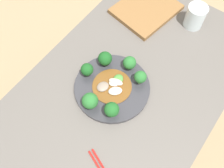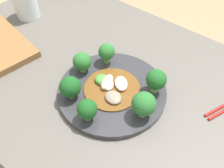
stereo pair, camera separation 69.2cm
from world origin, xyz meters
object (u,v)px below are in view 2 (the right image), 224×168
(plate, at_px, (112,91))
(broccoli_east, at_px, (82,62))
(broccoli_southwest, at_px, (156,80))
(broccoli_west, at_px, (144,104))
(broccoli_north, at_px, (86,108))
(stirfry_center, at_px, (111,86))
(broccoli_northeast, at_px, (70,87))
(drinking_glass, at_px, (25,3))
(broccoli_southeast, at_px, (107,52))

(plate, distance_m, broccoli_east, 0.11)
(broccoli_southwest, bearing_deg, broccoli_west, 102.28)
(broccoli_north, xyz_separation_m, broccoli_west, (-0.10, -0.09, 0.00))
(broccoli_east, height_order, stirfry_center, broccoli_east)
(broccoli_northeast, distance_m, broccoli_west, 0.18)
(broccoli_northeast, bearing_deg, drinking_glass, -24.45)
(broccoli_southwest, xyz_separation_m, broccoli_north, (0.08, 0.17, -0.01))
(stirfry_center, xyz_separation_m, drinking_glass, (0.44, -0.09, 0.03))
(broccoli_northeast, bearing_deg, stirfry_center, -126.68)
(broccoli_southwest, bearing_deg, broccoli_east, 17.10)
(plate, bearing_deg, broccoli_north, 93.73)
(broccoli_west, distance_m, stirfry_center, 0.11)
(broccoli_southeast, distance_m, stirfry_center, 0.10)
(broccoli_northeast, distance_m, broccoli_east, 0.09)
(broccoli_west, bearing_deg, drinking_glass, -11.24)
(broccoli_southwest, distance_m, broccoli_southeast, 0.16)
(broccoli_southeast, xyz_separation_m, broccoli_west, (-0.18, 0.09, 0.00))
(broccoli_southwest, bearing_deg, plate, 35.72)
(broccoli_southeast, height_order, stirfry_center, broccoli_southeast)
(plate, xyz_separation_m, drinking_glass, (0.45, -0.09, 0.04))
(broccoli_southeast, relative_size, drinking_glass, 0.62)
(broccoli_southeast, height_order, drinking_glass, drinking_glass)
(stirfry_center, relative_size, drinking_glass, 1.47)
(plate, relative_size, stirfry_center, 1.93)
(broccoli_northeast, height_order, drinking_glass, drinking_glass)
(broccoli_southeast, bearing_deg, stirfry_center, 135.74)
(broccoli_north, height_order, drinking_glass, drinking_glass)
(broccoli_west, xyz_separation_m, stirfry_center, (0.11, -0.02, -0.03))
(broccoli_east, bearing_deg, broccoli_north, 135.91)
(broccoli_east, relative_size, stirfry_center, 0.40)
(plate, height_order, drinking_glass, drinking_glass)
(broccoli_southwest, relative_size, broccoli_east, 1.17)
(broccoli_northeast, bearing_deg, broccoli_southeast, -86.20)
(stirfry_center, distance_m, drinking_glass, 0.45)
(broccoli_northeast, relative_size, broccoli_southeast, 1.00)
(broccoli_southeast, xyz_separation_m, stirfry_center, (-0.07, 0.07, -0.03))
(broccoli_north, xyz_separation_m, drinking_glass, (0.45, -0.20, 0.00))
(broccoli_west, xyz_separation_m, drinking_glass, (0.55, -0.11, -0.00))
(broccoli_north, distance_m, broccoli_west, 0.13)
(stirfry_center, bearing_deg, broccoli_northeast, 53.32)
(plate, relative_size, broccoli_east, 4.81)
(plate, height_order, broccoli_northeast, broccoli_northeast)
(broccoli_southeast, bearing_deg, broccoli_southwest, 177.31)
(broccoli_north, distance_m, stirfry_center, 0.11)
(broccoli_east, distance_m, stirfry_center, 0.10)
(broccoli_northeast, distance_m, broccoli_southeast, 0.15)
(drinking_glass, bearing_deg, broccoli_southwest, 176.68)
(broccoli_southeast, relative_size, stirfry_center, 0.42)
(broccoli_west, bearing_deg, broccoli_northeast, 20.73)
(broccoli_northeast, relative_size, drinking_glass, 0.62)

